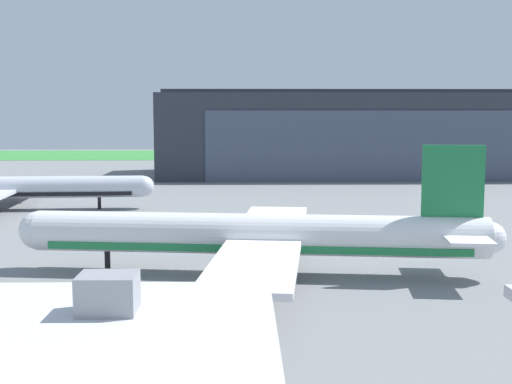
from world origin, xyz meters
The scene contains 5 objects.
ground_plane centered at (0.00, 0.00, 0.00)m, with size 440.00×440.00×0.00m, color slate.
grass_field_strip centered at (0.00, 183.11, 0.04)m, with size 440.00×56.00×0.08m, color #378A3C.
maintenance_hangar centered at (32.12, 103.05, 10.17)m, with size 95.15×36.61×21.26m.
airliner_far_right centered at (-34.45, 42.36, 3.53)m, with size 47.99×38.13×11.40m.
airliner_near_left centered at (5.87, -1.73, 3.81)m, with size 46.88×41.52×12.66m.
Camera 1 is at (4.56, -65.95, 15.68)m, focal length 47.42 mm.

